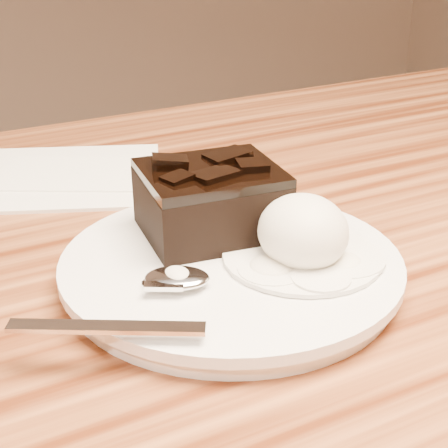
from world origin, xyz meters
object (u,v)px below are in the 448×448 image
ice_cream_scoop (303,232)px  napkin (71,174)px  spoon (177,281)px  brownie (211,205)px  plate (231,270)px

ice_cream_scoop → napkin: ice_cream_scoop is taller
ice_cream_scoop → spoon: size_ratio=0.39×
brownie → ice_cream_scoop: size_ratio=1.48×
ice_cream_scoop → plate: bearing=148.1°
spoon → napkin: (0.01, 0.26, -0.02)m
brownie → plate: bearing=-98.8°
ice_cream_scoop → brownie: bearing=117.1°
plate → napkin: plate is taller
ice_cream_scoop → spoon: ice_cream_scoop is taller
plate → napkin: bearing=97.9°
napkin → plate: bearing=-82.1°
brownie → spoon: 0.08m
brownie → ice_cream_scoop: bearing=-62.9°
plate → napkin: (-0.03, 0.24, -0.01)m
plate → ice_cream_scoop: (0.04, -0.02, 0.03)m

